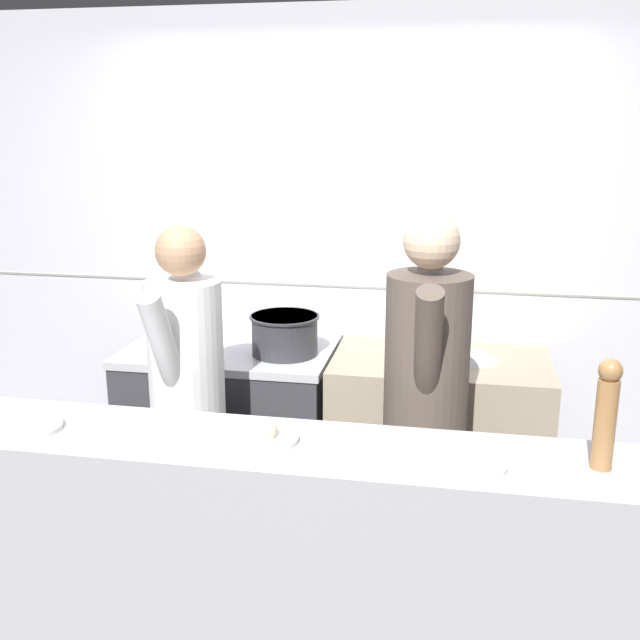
{
  "coord_description": "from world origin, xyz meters",
  "views": [
    {
      "loc": [
        0.61,
        -2.51,
        2.03
      ],
      "look_at": [
        0.0,
        0.71,
        1.15
      ],
      "focal_mm": 42.0,
      "sensor_mm": 36.0,
      "label": 1
    }
  ],
  "objects_px": {
    "stock_pot": "(180,324)",
    "chef_sous": "(426,395)",
    "chef_head_cook": "(187,388)",
    "oven_range": "(232,426)",
    "mixing_bowl_steel": "(474,353)",
    "plated_dish_dessert": "(470,463)",
    "plated_dish_main": "(30,427)",
    "pepper_mill": "(606,412)",
    "plated_dish_appetiser": "(266,436)",
    "sauce_pot": "(285,334)"
  },
  "relations": [
    {
      "from": "sauce_pot",
      "to": "pepper_mill",
      "type": "bearing_deg",
      "value": -41.89
    },
    {
      "from": "mixing_bowl_steel",
      "to": "chef_head_cook",
      "type": "height_order",
      "value": "chef_head_cook"
    },
    {
      "from": "oven_range",
      "to": "sauce_pot",
      "type": "height_order",
      "value": "sauce_pot"
    },
    {
      "from": "plated_dish_main",
      "to": "pepper_mill",
      "type": "height_order",
      "value": "pepper_mill"
    },
    {
      "from": "chef_head_cook",
      "to": "chef_sous",
      "type": "height_order",
      "value": "chef_sous"
    },
    {
      "from": "stock_pot",
      "to": "pepper_mill",
      "type": "distance_m",
      "value": 2.32
    },
    {
      "from": "plated_dish_dessert",
      "to": "oven_range",
      "type": "bearing_deg",
      "value": 133.05
    },
    {
      "from": "plated_dish_appetiser",
      "to": "chef_head_cook",
      "type": "distance_m",
      "value": 0.79
    },
    {
      "from": "sauce_pot",
      "to": "plated_dish_dessert",
      "type": "bearing_deg",
      "value": -53.87
    },
    {
      "from": "stock_pot",
      "to": "chef_sous",
      "type": "xyz_separation_m",
      "value": [
        1.33,
        -0.7,
        -0.05
      ]
    },
    {
      "from": "plated_dish_appetiser",
      "to": "plated_dish_dessert",
      "type": "relative_size",
      "value": 0.92
    },
    {
      "from": "pepper_mill",
      "to": "plated_dish_appetiser",
      "type": "bearing_deg",
      "value": 179.89
    },
    {
      "from": "stock_pot",
      "to": "mixing_bowl_steel",
      "type": "height_order",
      "value": "stock_pot"
    },
    {
      "from": "stock_pot",
      "to": "plated_dish_dessert",
      "type": "distance_m",
      "value": 2.02
    },
    {
      "from": "plated_dish_main",
      "to": "plated_dish_appetiser",
      "type": "height_order",
      "value": "plated_dish_appetiser"
    },
    {
      "from": "sauce_pot",
      "to": "mixing_bowl_steel",
      "type": "height_order",
      "value": "sauce_pot"
    },
    {
      "from": "plated_dish_main",
      "to": "pepper_mill",
      "type": "xyz_separation_m",
      "value": [
        1.97,
        0.06,
        0.18
      ]
    },
    {
      "from": "chef_sous",
      "to": "oven_range",
      "type": "bearing_deg",
      "value": 145.33
    },
    {
      "from": "plated_dish_main",
      "to": "plated_dish_dessert",
      "type": "height_order",
      "value": "same"
    },
    {
      "from": "plated_dish_main",
      "to": "plated_dish_dessert",
      "type": "distance_m",
      "value": 1.56
    },
    {
      "from": "chef_sous",
      "to": "chef_head_cook",
      "type": "bearing_deg",
      "value": 177.18
    },
    {
      "from": "sauce_pot",
      "to": "mixing_bowl_steel",
      "type": "xyz_separation_m",
      "value": [
        0.94,
        0.07,
        -0.07
      ]
    },
    {
      "from": "plated_dish_appetiser",
      "to": "plated_dish_dessert",
      "type": "bearing_deg",
      "value": -4.99
    },
    {
      "from": "oven_range",
      "to": "mixing_bowl_steel",
      "type": "relative_size",
      "value": 4.42
    },
    {
      "from": "plated_dish_main",
      "to": "pepper_mill",
      "type": "distance_m",
      "value": 1.98
    },
    {
      "from": "oven_range",
      "to": "pepper_mill",
      "type": "xyz_separation_m",
      "value": [
        1.63,
        -1.24,
        0.7
      ]
    },
    {
      "from": "stock_pot",
      "to": "pepper_mill",
      "type": "bearing_deg",
      "value": -33.94
    },
    {
      "from": "stock_pot",
      "to": "pepper_mill",
      "type": "height_order",
      "value": "pepper_mill"
    },
    {
      "from": "oven_range",
      "to": "plated_dish_appetiser",
      "type": "bearing_deg",
      "value": -67.21
    },
    {
      "from": "chef_head_cook",
      "to": "oven_range",
      "type": "bearing_deg",
      "value": 95.06
    },
    {
      "from": "pepper_mill",
      "to": "plated_dish_dessert",
      "type": "bearing_deg",
      "value": -171.94
    },
    {
      "from": "stock_pot",
      "to": "chef_sous",
      "type": "distance_m",
      "value": 1.5
    },
    {
      "from": "sauce_pot",
      "to": "chef_sous",
      "type": "relative_size",
      "value": 0.21
    },
    {
      "from": "plated_dish_main",
      "to": "chef_head_cook",
      "type": "distance_m",
      "value": 0.74
    },
    {
      "from": "plated_dish_appetiser",
      "to": "chef_head_cook",
      "type": "relative_size",
      "value": 0.14
    },
    {
      "from": "stock_pot",
      "to": "chef_head_cook",
      "type": "distance_m",
      "value": 0.76
    },
    {
      "from": "pepper_mill",
      "to": "chef_sous",
      "type": "xyz_separation_m",
      "value": [
        -0.59,
        0.59,
        -0.2
      ]
    },
    {
      "from": "stock_pot",
      "to": "plated_dish_appetiser",
      "type": "bearing_deg",
      "value": -57.83
    },
    {
      "from": "mixing_bowl_steel",
      "to": "plated_dish_dessert",
      "type": "height_order",
      "value": "plated_dish_dessert"
    },
    {
      "from": "chef_head_cook",
      "to": "plated_dish_dessert",
      "type": "bearing_deg",
      "value": -24.1
    },
    {
      "from": "oven_range",
      "to": "sauce_pot",
      "type": "distance_m",
      "value": 0.63
    },
    {
      "from": "pepper_mill",
      "to": "sauce_pot",
      "type": "bearing_deg",
      "value": 138.11
    },
    {
      "from": "oven_range",
      "to": "chef_head_cook",
      "type": "xyz_separation_m",
      "value": [
        0.01,
        -0.65,
        0.45
      ]
    },
    {
      "from": "chef_head_cook",
      "to": "mixing_bowl_steel",
      "type": "bearing_deg",
      "value": 32.39
    },
    {
      "from": "plated_dish_main",
      "to": "chef_head_cook",
      "type": "height_order",
      "value": "chef_head_cook"
    },
    {
      "from": "plated_dish_appetiser",
      "to": "plated_dish_main",
      "type": "bearing_deg",
      "value": -176.0
    },
    {
      "from": "plated_dish_appetiser",
      "to": "chef_sous",
      "type": "height_order",
      "value": "chef_sous"
    },
    {
      "from": "mixing_bowl_steel",
      "to": "plated_dish_appetiser",
      "type": "relative_size",
      "value": 1.07
    },
    {
      "from": "stock_pot",
      "to": "chef_sous",
      "type": "height_order",
      "value": "chef_sous"
    },
    {
      "from": "plated_dish_main",
      "to": "plated_dish_dessert",
      "type": "relative_size",
      "value": 0.93
    }
  ]
}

